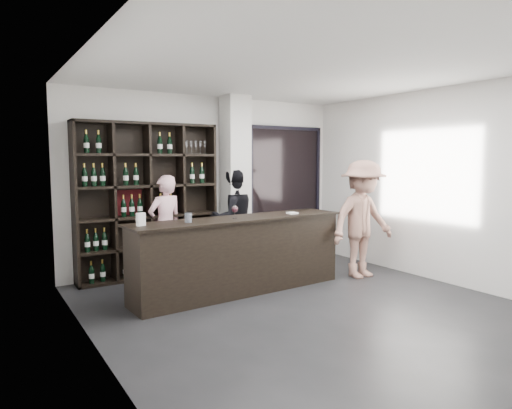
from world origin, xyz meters
TOP-DOWN VIEW (x-y plane):
  - floor at (0.00, 0.00)m, footprint 5.00×5.50m
  - wine_shelf at (-1.15, 2.57)m, footprint 2.20×0.35m
  - structural_column at (0.35, 2.47)m, footprint 0.40×0.40m
  - glass_panel at (1.55, 2.69)m, footprint 1.60×0.08m
  - tasting_counter at (-0.35, 1.10)m, footprint 3.17×0.66m
  - taster_pink at (-0.94, 2.40)m, footprint 0.65×0.50m
  - taster_black at (0.25, 2.40)m, footprint 0.84×0.66m
  - customer at (1.68, 0.81)m, footprint 1.19×0.69m
  - wine_glass at (-0.46, 1.05)m, footprint 0.11×0.11m
  - spit_cup at (-1.15, 1.03)m, footprint 0.10×0.10m
  - napkin_stack at (0.52, 1.07)m, footprint 0.14×0.14m
  - card_stand at (-1.75, 1.07)m, footprint 0.12×0.08m

SIDE VIEW (x-z plane):
  - floor at x=0.00m, z-range -0.01..0.00m
  - tasting_counter at x=-0.35m, z-range 0.00..1.05m
  - taster_pink at x=-0.94m, z-range 0.00..1.60m
  - taster_black at x=0.25m, z-range 0.00..1.69m
  - customer at x=1.68m, z-range 0.00..1.83m
  - napkin_stack at x=0.52m, z-range 1.04..1.07m
  - spit_cup at x=-1.15m, z-range 1.04..1.16m
  - card_stand at x=-1.75m, z-range 1.04..1.20m
  - wine_glass at x=-0.46m, z-range 1.04..1.25m
  - wine_shelf at x=-1.15m, z-range 0.00..2.40m
  - glass_panel at x=1.55m, z-range 0.35..2.45m
  - structural_column at x=0.35m, z-range 0.00..2.90m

